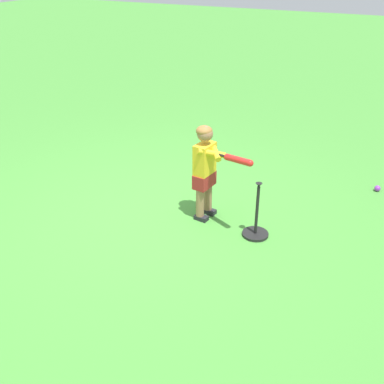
# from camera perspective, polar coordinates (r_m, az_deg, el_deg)

# --- Properties ---
(ground_plane) EXTENTS (40.00, 40.00, 0.00)m
(ground_plane) POSITION_cam_1_polar(r_m,az_deg,el_deg) (5.28, -4.89, -3.00)
(ground_plane) COLOR #479338
(child_batter) EXTENTS (0.73, 0.42, 1.08)m
(child_batter) POSITION_cam_1_polar(r_m,az_deg,el_deg) (4.95, 1.83, 3.38)
(child_batter) COLOR #232328
(child_batter) RESTS_ON ground
(play_ball_far_right) EXTENTS (0.08, 0.08, 0.08)m
(play_ball_far_right) POSITION_cam_1_polar(r_m,az_deg,el_deg) (6.24, 21.92, 0.42)
(play_ball_far_right) COLOR purple
(play_ball_far_right) RESTS_ON ground
(batting_tee) EXTENTS (0.28, 0.28, 0.62)m
(batting_tee) POSITION_cam_1_polar(r_m,az_deg,el_deg) (4.92, 7.88, -4.29)
(batting_tee) COLOR black
(batting_tee) RESTS_ON ground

